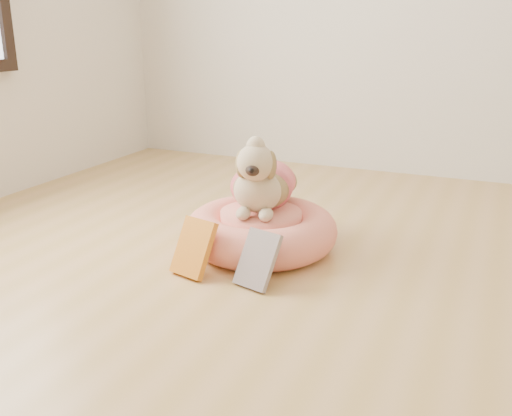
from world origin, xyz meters
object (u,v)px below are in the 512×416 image
at_px(book_yellow, 194,248).
at_px(book_white, 258,260).
at_px(dog, 262,170).
at_px(pet_bed, 261,230).

xyz_separation_m(book_yellow, book_white, (0.25, 0.01, -0.01)).
relative_size(dog, book_white, 2.15).
bearing_deg(dog, pet_bed, -82.08).
distance_m(pet_bed, book_white, 0.34).
distance_m(book_yellow, book_white, 0.25).
distance_m(dog, book_yellow, 0.43).
bearing_deg(book_white, pet_bed, 126.32).
distance_m(pet_bed, book_yellow, 0.35).
height_order(pet_bed, book_white, book_white).
height_order(book_yellow, book_white, book_yellow).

